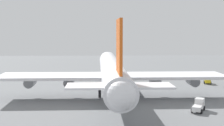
{
  "coord_description": "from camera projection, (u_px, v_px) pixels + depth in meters",
  "views": [
    {
      "loc": [
        -83.2,
        3.79,
        16.44
      ],
      "look_at": [
        0.0,
        0.0,
        8.4
      ],
      "focal_mm": 51.99,
      "sensor_mm": 36.0,
      "label": 1
    }
  ],
  "objects": [
    {
      "name": "maintenance_van",
      "position": [
        208.0,
        80.0,
        102.76
      ],
      "size": [
        3.96,
        2.95,
        1.99
      ],
      "color": "yellow",
      "rests_on": "ground_plane"
    },
    {
      "name": "safety_cone_nose",
      "position": [
        117.0,
        77.0,
        116.17
      ],
      "size": [
        0.58,
        0.58,
        0.82
      ],
      "primitive_type": "cone",
      "color": "orange",
      "rests_on": "ground_plane"
    },
    {
      "name": "ground_plane",
      "position": [
        112.0,
        95.0,
        84.48
      ],
      "size": [
        282.31,
        282.31,
        0.0
      ],
      "primitive_type": "plane",
      "color": "slate"
    },
    {
      "name": "cargo_loader",
      "position": [
        199.0,
        105.0,
        67.3
      ],
      "size": [
        5.44,
        3.97,
        2.48
      ],
      "color": "white",
      "rests_on": "ground_plane"
    },
    {
      "name": "cargo_airplane",
      "position": [
        112.0,
        71.0,
        83.36
      ],
      "size": [
        70.58,
        55.81,
        18.67
      ],
      "color": "silver",
      "rests_on": "ground_plane"
    }
  ]
}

